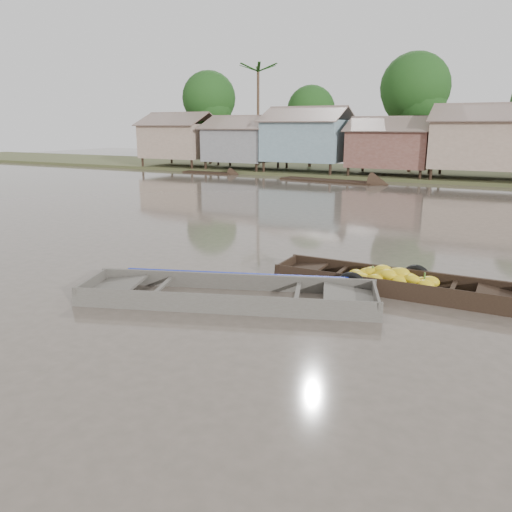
% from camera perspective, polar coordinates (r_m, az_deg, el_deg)
% --- Properties ---
extents(ground, '(120.00, 120.00, 0.00)m').
position_cam_1_polar(ground, '(10.94, 0.06, -6.19)').
color(ground, '#51493E').
rests_on(ground, ground).
extents(riverbank, '(120.00, 12.47, 10.22)m').
position_cam_1_polar(riverbank, '(41.00, 25.52, 12.17)').
color(riverbank, '#384723').
rests_on(riverbank, ground).
extents(banana_boat, '(5.83, 1.58, 0.80)m').
position_cam_1_polar(banana_boat, '(12.63, 15.00, -2.98)').
color(banana_boat, black).
rests_on(banana_boat, ground).
extents(viewer_boat, '(6.96, 3.87, 0.54)m').
position_cam_1_polar(viewer_boat, '(11.51, -3.08, -4.89)').
color(viewer_boat, '#444039').
rests_on(viewer_boat, ground).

